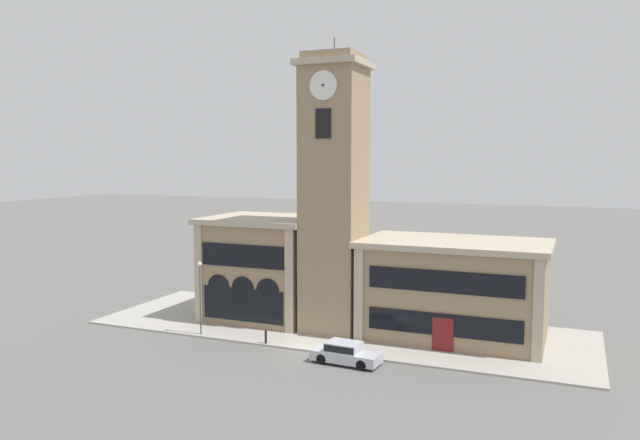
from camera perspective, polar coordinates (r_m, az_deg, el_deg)
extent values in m
plane|color=#605E5B|center=(45.63, -1.41, -11.95)|extent=(300.00, 300.00, 0.00)
cube|color=#A39E93|center=(51.49, 1.64, -9.79)|extent=(39.74, 13.28, 0.15)
cube|color=#937A5B|center=(48.89, 1.29, 1.65)|extent=(4.41, 4.41, 20.75)
cube|color=tan|center=(49.29, 1.32, 14.04)|extent=(5.11, 5.11, 0.45)
cube|color=#937A5B|center=(49.37, 1.32, 14.64)|extent=(4.05, 4.05, 0.60)
cylinder|color=#4C4C51|center=(49.51, 1.32, 15.67)|extent=(0.10, 0.10, 1.20)
cylinder|color=silver|center=(46.98, 0.29, 12.22)|extent=(2.18, 0.10, 2.18)
cylinder|color=black|center=(46.91, 0.26, 12.23)|extent=(0.17, 0.04, 0.17)
cylinder|color=silver|center=(49.91, -1.15, 11.83)|extent=(0.10, 2.18, 2.18)
cylinder|color=black|center=(49.94, -1.22, 11.83)|extent=(0.04, 0.17, 0.17)
cube|color=black|center=(46.75, 0.30, 8.82)|extent=(1.23, 0.10, 2.20)
cube|color=#937A5B|center=(54.08, -5.04, -4.61)|extent=(9.03, 7.76, 8.35)
cube|color=tan|center=(53.47, -5.08, 0.04)|extent=(9.73, 8.46, 0.45)
cube|color=tan|center=(52.84, -11.05, -4.93)|extent=(0.70, 0.16, 8.35)
cube|color=tan|center=(48.79, -2.84, -5.72)|extent=(0.70, 0.16, 8.35)
cube|color=black|center=(50.38, -7.13, -3.27)|extent=(7.40, 0.10, 1.84)
cube|color=black|center=(51.16, -7.07, -7.71)|extent=(7.22, 0.10, 2.67)
cylinder|color=black|center=(52.00, -9.27, -6.02)|extent=(1.99, 0.06, 1.99)
cylinder|color=black|center=(50.86, -7.09, -6.25)|extent=(1.99, 0.06, 1.99)
cylinder|color=black|center=(49.80, -4.82, -6.48)|extent=(1.99, 0.06, 1.99)
cube|color=#937A5B|center=(48.97, 12.14, -6.51)|extent=(13.37, 7.76, 7.16)
cube|color=tan|center=(48.31, 12.23, -2.10)|extent=(14.07, 8.46, 0.45)
cube|color=tan|center=(46.80, 3.54, -6.96)|extent=(0.70, 0.16, 7.16)
cube|color=tan|center=(44.43, 19.33, -7.97)|extent=(0.70, 0.16, 7.16)
cube|color=black|center=(44.88, 11.26, -5.56)|extent=(10.96, 0.10, 1.58)
cube|color=maroon|center=(45.77, 11.16, -10.31)|extent=(1.50, 0.12, 2.58)
cube|color=black|center=(45.57, 11.18, -9.38)|extent=(10.96, 0.10, 1.60)
cube|color=#B2B7C1|center=(43.01, 2.41, -12.31)|extent=(4.77, 2.15, 0.68)
cube|color=#B2B7C1|center=(42.89, 2.18, -11.47)|extent=(2.34, 1.81, 0.59)
cube|color=black|center=(42.89, 2.18, -11.47)|extent=(2.25, 1.84, 0.45)
cylinder|color=black|center=(43.27, 4.65, -12.47)|extent=(0.73, 0.26, 0.71)
cylinder|color=black|center=(41.82, 3.80, -13.11)|extent=(0.73, 0.26, 0.71)
cylinder|color=black|center=(44.35, 1.09, -11.99)|extent=(0.73, 0.26, 0.71)
cylinder|color=black|center=(42.93, 0.14, -12.59)|extent=(0.73, 0.26, 0.71)
cylinder|color=#4C4C51|center=(49.54, -10.88, -7.23)|extent=(0.12, 0.12, 5.36)
sphere|color=silver|center=(48.98, -10.94, -3.97)|extent=(0.36, 0.36, 0.36)
cylinder|color=black|center=(47.09, -4.98, -10.64)|extent=(0.18, 0.18, 0.90)
sphere|color=black|center=(46.94, -4.98, -10.02)|extent=(0.16, 0.16, 0.16)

